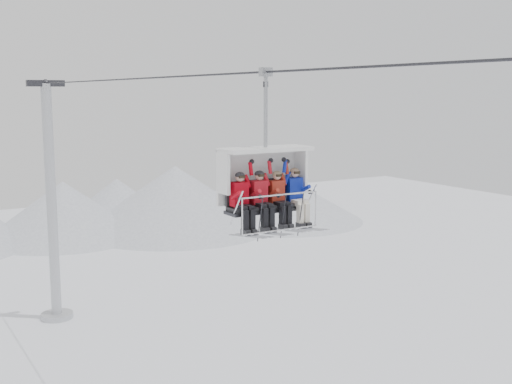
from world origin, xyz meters
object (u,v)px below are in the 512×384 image
skier_far_left (242,200)px  skier_center_right (279,197)px  lift_tower_right (52,219)px  skier_center_left (261,198)px  chairlift_carrier (263,177)px  skier_far_right (296,194)px

skier_far_left → skier_center_right: (1.08, -0.01, -0.02)m
skier_far_left → skier_center_right: skier_far_left is taller
lift_tower_right → skier_center_left: lift_tower_right is taller
skier_center_left → skier_center_right: skier_center_left is taller
chairlift_carrier → skier_far_right: 0.99m
skier_far_right → skier_center_right: bearing=-179.4°
skier_far_left → skier_center_right: size_ratio=1.00×
chairlift_carrier → skier_center_left: (-0.24, -0.30, -0.47)m
lift_tower_right → skier_center_left: 23.07m
skier_far_left → skier_center_left: (0.56, 0.00, 0.00)m
chairlift_carrier → skier_center_right: bearing=-47.8°
skier_far_left → skier_far_right: 1.62m
skier_far_left → skier_far_right: size_ratio=1.00×
skier_center_right → skier_far_right: size_ratio=1.00×
lift_tower_right → skier_center_right: 23.07m
skier_center_left → skier_far_right: size_ratio=1.00×
chairlift_carrier → skier_far_left: chairlift_carrier is taller
skier_center_left → chairlift_carrier: bearing=51.3°
lift_tower_right → skier_far_left: bearing=-92.0°
lift_tower_right → skier_center_right: size_ratio=7.99×
skier_far_left → skier_center_right: bearing=-0.3°
skier_center_right → lift_tower_right: bearing=90.7°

